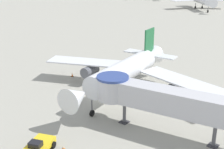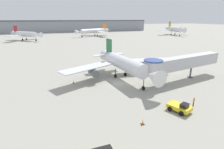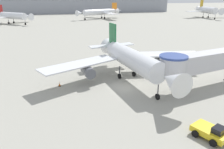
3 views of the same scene
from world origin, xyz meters
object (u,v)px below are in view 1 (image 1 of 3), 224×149
at_px(jet_bridge, 176,102).
at_px(main_airplane, 125,72).
at_px(pushback_tug_yellow, 39,145).
at_px(traffic_cone_port_wing, 72,75).

bearing_deg(jet_bridge, main_airplane, 143.08).
relative_size(pushback_tug_yellow, traffic_cone_port_wing, 5.64).
bearing_deg(pushback_tug_yellow, traffic_cone_port_wing, 105.52).
distance_m(pushback_tug_yellow, traffic_cone_port_wing, 23.84).
bearing_deg(traffic_cone_port_wing, pushback_tug_yellow, -52.94).
distance_m(main_airplane, jet_bridge, 13.43).
distance_m(main_airplane, traffic_cone_port_wing, 12.84).
bearing_deg(jet_bridge, pushback_tug_yellow, -138.38).
height_order(pushback_tug_yellow, traffic_cone_port_wing, pushback_tug_yellow).
xyz_separation_m(main_airplane, jet_bridge, (11.90, -6.19, 0.58)).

